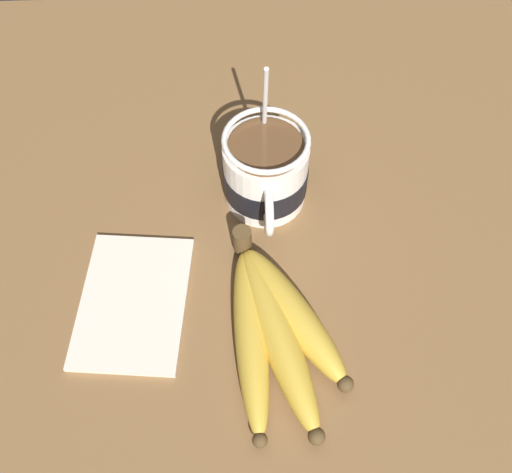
# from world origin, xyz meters

# --- Properties ---
(table) EXTENTS (0.96, 0.96, 0.03)m
(table) POSITION_xyz_m (0.00, 0.00, 0.02)
(table) COLOR brown
(table) RESTS_ON ground
(coffee_mug) EXTENTS (0.13, 0.09, 0.17)m
(coffee_mug) POSITION_xyz_m (-0.09, -0.02, 0.08)
(coffee_mug) COLOR white
(coffee_mug) RESTS_ON table
(banana_bunch) EXTENTS (0.22, 0.12, 0.04)m
(banana_bunch) POSITION_xyz_m (0.08, -0.02, 0.05)
(banana_bunch) COLOR #4C381E
(banana_bunch) RESTS_ON table
(napkin) EXTENTS (0.17, 0.12, 0.01)m
(napkin) POSITION_xyz_m (0.04, -0.17, 0.04)
(napkin) COLOR beige
(napkin) RESTS_ON table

